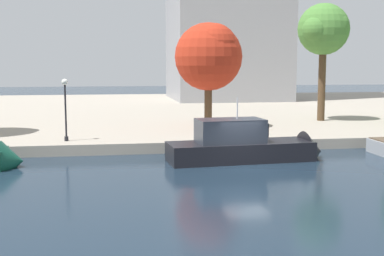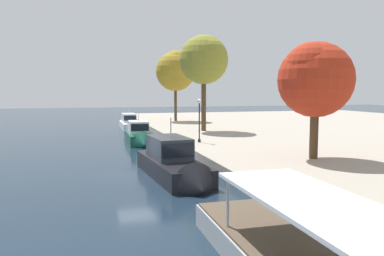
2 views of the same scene
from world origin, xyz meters
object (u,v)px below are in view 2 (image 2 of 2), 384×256
object	(u,v)px
motor_yacht_0	(130,125)
lamp_post	(199,115)
tree_4	(205,60)
motor_yacht_2	(175,167)
motor_yacht_1	(140,137)
tree_3	(175,70)
tree_5	(315,78)

from	to	relation	value
motor_yacht_0	lamp_post	distance (m)	22.83
tree_4	motor_yacht_2	bearing A→B (deg)	-22.21
motor_yacht_1	tree_3	distance (m)	23.65
motor_yacht_0	motor_yacht_1	world-z (taller)	motor_yacht_0
motor_yacht_0	tree_3	distance (m)	12.22
motor_yacht_2	tree_4	distance (m)	24.62
tree_4	tree_5	world-z (taller)	tree_4
tree_3	tree_5	xyz separation A→B (m)	(37.18, 1.61, -2.52)
tree_3	tree_4	bearing A→B (deg)	0.28
motor_yacht_2	tree_3	xyz separation A→B (m)	(-37.46, 8.63, 8.33)
lamp_post	motor_yacht_2	bearing A→B (deg)	-24.03
motor_yacht_1	lamp_post	distance (m)	8.13
motor_yacht_0	tree_4	size ratio (longest dim) A/B	0.85
motor_yacht_0	tree_3	bearing A→B (deg)	117.81
motor_yacht_1	tree_5	distance (m)	20.49
motor_yacht_2	tree_4	size ratio (longest dim) A/B	0.85
motor_yacht_0	tree_3	world-z (taller)	tree_3
motor_yacht_0	lamp_post	xyz separation A→B (m)	(22.28, 4.19, 2.75)
motor_yacht_0	motor_yacht_1	size ratio (longest dim) A/B	1.24
motor_yacht_1	tree_3	world-z (taller)	tree_3
lamp_post	tree_5	size ratio (longest dim) A/B	0.49
motor_yacht_0	lamp_post	size ratio (longest dim) A/B	2.39
lamp_post	tree_4	distance (m)	12.41
tree_3	motor_yacht_1	bearing A→B (deg)	-22.80
motor_yacht_2	lamp_post	distance (m)	12.50
motor_yacht_0	tree_4	bearing A→B (deg)	33.81
tree_4	tree_5	xyz separation A→B (m)	(21.04, 1.53, -2.87)
tree_4	motor_yacht_1	bearing A→B (deg)	-63.81
motor_yacht_1	tree_4	size ratio (longest dim) A/B	0.68
motor_yacht_0	motor_yacht_1	xyz separation A→B (m)	(16.37, -0.74, 0.10)
motor_yacht_0	motor_yacht_2	distance (m)	33.46
motor_yacht_2	tree_4	bearing A→B (deg)	153.06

